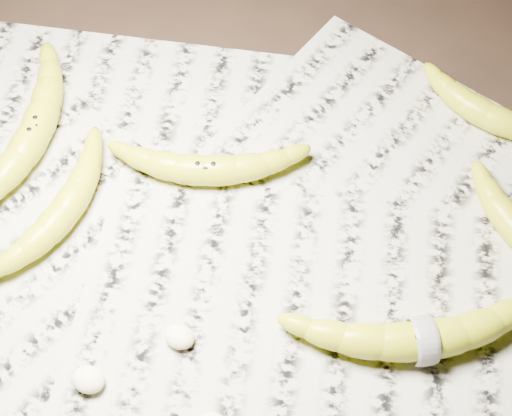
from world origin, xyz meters
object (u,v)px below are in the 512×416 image
(banana_upper_b, at_px, (489,114))
(banana_left_a, at_px, (34,131))
(banana_taped, at_px, (423,339))
(banana_left_b, at_px, (64,210))
(banana_center, at_px, (206,169))

(banana_upper_b, bearing_deg, banana_left_a, -142.27)
(banana_left_a, relative_size, banana_taped, 0.95)
(banana_left_a, distance_m, banana_left_b, 0.12)
(banana_taped, distance_m, banana_upper_b, 0.30)
(banana_left_a, height_order, banana_left_b, banana_left_a)
(banana_left_b, relative_size, banana_upper_b, 1.10)
(banana_left_b, height_order, banana_upper_b, banana_left_b)
(banana_left_a, relative_size, banana_center, 1.15)
(banana_left_a, distance_m, banana_upper_b, 0.54)
(banana_left_b, xyz_separation_m, banana_taped, (0.40, -0.01, 0.00))
(banana_left_a, bearing_deg, banana_taped, -107.14)
(banana_left_b, distance_m, banana_upper_b, 0.51)
(banana_taped, height_order, banana_upper_b, banana_taped)
(banana_center, distance_m, banana_upper_b, 0.34)
(banana_left_a, height_order, banana_center, banana_left_a)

